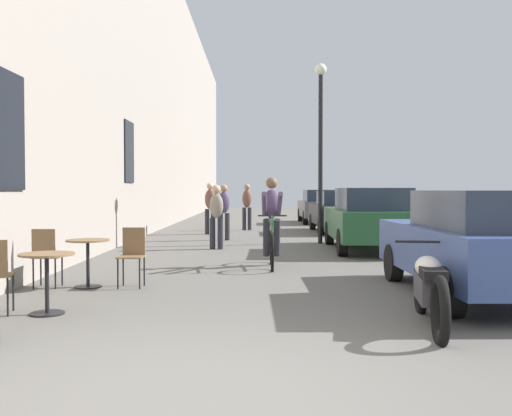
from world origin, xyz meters
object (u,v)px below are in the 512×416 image
(cyclist_on_bicycle, at_px, (270,224))
(street_lamp, at_px, (319,130))
(cafe_table_mid, at_px, (86,253))
(parked_car_fourth, at_px, (319,206))
(cafe_chair_mid_toward_street, at_px, (131,253))
(parked_car_second, at_px, (367,218))
(parked_motorcycle, at_px, (428,288))
(cafe_chair_mid_toward_wall, at_px, (44,254))
(pedestrian_far, at_px, (209,205))
(cafe_table_near, at_px, (45,270))
(pedestrian_near, at_px, (215,213))
(pedestrian_furthest, at_px, (246,204))
(parked_car_nearest, at_px, (476,242))
(pedestrian_mid, at_px, (222,209))
(parked_car_third, at_px, (338,211))

(cyclist_on_bicycle, bearing_deg, street_lamp, 73.20)
(cafe_table_mid, distance_m, parked_car_fourth, 17.96)
(cafe_table_mid, relative_size, cafe_chair_mid_toward_street, 0.81)
(street_lamp, relative_size, parked_car_second, 1.14)
(parked_motorcycle, bearing_deg, cafe_chair_mid_toward_wall, 154.29)
(pedestrian_far, relative_size, parked_motorcycle, 0.80)
(cafe_table_near, relative_size, pedestrian_near, 0.45)
(pedestrian_near, bearing_deg, parked_motorcycle, -70.76)
(pedestrian_furthest, height_order, parked_car_nearest, pedestrian_furthest)
(pedestrian_mid, xyz_separation_m, street_lamp, (2.70, -1.02, 2.19))
(cafe_table_near, height_order, pedestrian_mid, pedestrian_mid)
(parked_car_nearest, xyz_separation_m, parked_motorcycle, (-1.13, -1.64, -0.35))
(street_lamp, xyz_separation_m, parked_car_third, (1.12, 4.25, -2.36))
(cafe_table_near, relative_size, pedestrian_furthest, 0.43)
(parked_car_fourth, bearing_deg, parked_car_second, -90.60)
(cafe_table_mid, distance_m, cyclist_on_bicycle, 3.71)
(parked_car_third, bearing_deg, pedestrian_far, -168.45)
(cyclist_on_bicycle, bearing_deg, parked_car_second, 50.90)
(cyclist_on_bicycle, height_order, parked_motorcycle, cyclist_on_bicycle)
(cafe_table_mid, height_order, cyclist_on_bicycle, cyclist_on_bicycle)
(cafe_table_near, distance_m, parked_car_second, 8.95)
(cafe_table_mid, distance_m, pedestrian_far, 10.63)
(cafe_chair_mid_toward_street, relative_size, pedestrian_near, 0.56)
(pedestrian_near, relative_size, street_lamp, 0.32)
(cafe_chair_mid_toward_wall, xyz_separation_m, pedestrian_near, (2.15, 5.76, 0.38))
(pedestrian_far, relative_size, pedestrian_furthest, 1.01)
(cyclist_on_bicycle, bearing_deg, cafe_table_near, -122.78)
(cafe_chair_mid_toward_wall, bearing_deg, parked_car_nearest, -7.12)
(pedestrian_furthest, relative_size, parked_car_third, 0.42)
(street_lamp, height_order, parked_car_fourth, street_lamp)
(pedestrian_furthest, bearing_deg, parked_car_third, -18.87)
(pedestrian_near, xyz_separation_m, parked_car_second, (3.72, -0.30, -0.11))
(parked_car_nearest, distance_m, parked_car_third, 12.32)
(street_lamp, bearing_deg, cafe_table_near, -114.82)
(pedestrian_furthest, bearing_deg, cyclist_on_bicycle, -86.46)
(pedestrian_near, xyz_separation_m, parked_car_fourth, (3.84, 11.45, -0.13))
(parked_car_fourth, bearing_deg, pedestrian_near, -108.53)
(cyclist_on_bicycle, xyz_separation_m, parked_car_second, (2.44, 3.00, -0.03))
(street_lamp, bearing_deg, pedestrian_mid, 159.26)
(cafe_chair_mid_toward_wall, xyz_separation_m, pedestrian_mid, (2.19, 8.32, 0.40))
(cyclist_on_bicycle, xyz_separation_m, parked_car_fourth, (2.56, 14.75, -0.05))
(cafe_table_near, bearing_deg, cafe_table_mid, 91.99)
(cafe_chair_mid_toward_wall, distance_m, pedestrian_mid, 8.61)
(cafe_chair_mid_toward_street, relative_size, pedestrian_mid, 0.55)
(cafe_table_mid, distance_m, parked_car_nearest, 5.60)
(cafe_table_mid, relative_size, parked_car_fourth, 0.17)
(cyclist_on_bicycle, xyz_separation_m, pedestrian_near, (-1.28, 3.30, 0.08))
(cafe_chair_mid_toward_street, height_order, parked_car_fourth, parked_car_fourth)
(parked_car_third, bearing_deg, cyclist_on_bicycle, -105.83)
(parked_motorcycle, bearing_deg, cafe_table_mid, 150.55)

